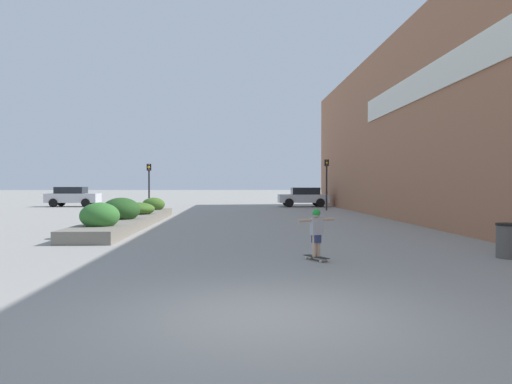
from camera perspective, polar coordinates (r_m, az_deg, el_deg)
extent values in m
plane|color=gray|center=(6.94, 0.57, -14.00)|extent=(300.00, 300.00, 0.00)
cube|color=#9E6647|center=(23.91, 17.74, 7.74)|extent=(0.60, 45.43, 9.30)
cube|color=silver|center=(16.94, 26.24, 15.25)|extent=(0.06, 29.11, 1.20)
cube|color=slate|center=(22.33, -14.03, -3.20)|extent=(1.72, 14.35, 0.40)
ellipsoid|color=#33702D|center=(17.35, -17.43, -2.61)|extent=(1.31, 1.20, 0.89)
ellipsoid|color=#234C1E|center=(20.63, -15.15, -1.97)|extent=(1.49, 1.59, 0.97)
ellipsoid|color=#3D6623|center=(23.77, -13.39, -1.90)|extent=(1.59, 1.52, 0.62)
ellipsoid|color=#3D6623|center=(27.71, -11.63, -1.40)|extent=(1.22, 1.07, 0.75)
cube|color=black|center=(11.84, 6.91, -7.36)|extent=(0.53, 0.77, 0.01)
cylinder|color=beige|center=(12.01, 5.80, -7.52)|extent=(0.07, 0.07, 0.06)
cylinder|color=beige|center=(12.11, 6.40, -7.46)|extent=(0.07, 0.07, 0.06)
cylinder|color=beige|center=(11.59, 7.43, -7.83)|extent=(0.07, 0.07, 0.06)
cylinder|color=beige|center=(11.69, 8.04, -7.76)|extent=(0.07, 0.07, 0.06)
cylinder|color=tan|center=(11.77, 6.67, -6.13)|extent=(0.13, 0.13, 0.51)
cylinder|color=tan|center=(11.84, 7.14, -6.08)|extent=(0.13, 0.13, 0.51)
cube|color=navy|center=(11.78, 6.91, -5.32)|extent=(0.23, 0.22, 0.18)
cube|color=#B2B2B7|center=(11.76, 6.91, -3.91)|extent=(0.32, 0.26, 0.40)
cylinder|color=tan|center=(11.54, 5.62, -3.24)|extent=(0.36, 0.24, 0.07)
cylinder|color=tan|center=(11.95, 8.17, -3.11)|extent=(0.36, 0.24, 0.07)
sphere|color=tan|center=(11.74, 6.92, -2.54)|extent=(0.17, 0.17, 0.17)
sphere|color=green|center=(11.73, 6.92, -2.39)|extent=(0.19, 0.19, 0.19)
cylinder|color=#514C47|center=(13.56, 27.04, -5.09)|extent=(0.63, 0.63, 0.79)
cylinder|color=black|center=(13.53, 27.06, -3.32)|extent=(0.66, 0.66, 0.05)
cube|color=slate|center=(43.79, 16.82, -0.55)|extent=(3.83, 1.87, 0.73)
cube|color=black|center=(43.83, 17.01, 0.32)|extent=(2.11, 1.65, 0.59)
cylinder|color=black|center=(42.58, 15.70, -1.07)|extent=(0.70, 0.22, 0.70)
cylinder|color=black|center=(44.27, 14.98, -1.00)|extent=(0.70, 0.22, 0.70)
cylinder|color=black|center=(43.38, 18.68, -1.05)|extent=(0.70, 0.22, 0.70)
cylinder|color=black|center=(45.04, 17.87, -0.98)|extent=(0.70, 0.22, 0.70)
cube|color=#BCBCC1|center=(39.63, 5.42, -0.73)|extent=(3.92, 1.82, 0.63)
cube|color=black|center=(39.64, 5.65, 0.12)|extent=(2.15, 1.60, 0.54)
cylinder|color=black|center=(38.64, 3.81, -1.24)|extent=(0.69, 0.22, 0.69)
cylinder|color=black|center=(40.35, 3.54, -1.15)|extent=(0.69, 0.22, 0.69)
cylinder|color=black|center=(38.98, 7.37, -1.23)|extent=(0.69, 0.22, 0.69)
cylinder|color=black|center=(40.68, 6.95, -1.14)|extent=(0.69, 0.22, 0.69)
cube|color=#BCBCC1|center=(42.33, -20.17, -0.64)|extent=(4.01, 1.85, 0.72)
cube|color=black|center=(42.37, -20.38, 0.20)|extent=(2.21, 1.63, 0.52)
cylinder|color=black|center=(42.83, -18.22, -1.09)|extent=(0.67, 0.22, 0.67)
cylinder|color=black|center=(41.14, -18.89, -1.18)|extent=(0.67, 0.22, 0.67)
cylinder|color=black|center=(43.57, -21.37, -1.08)|extent=(0.67, 0.22, 0.67)
cylinder|color=black|center=(41.91, -22.15, -1.16)|extent=(0.67, 0.22, 0.67)
cylinder|color=black|center=(33.88, -12.12, 0.13)|extent=(0.11, 0.11, 2.69)
cube|color=black|center=(33.89, -12.13, 2.78)|extent=(0.28, 0.20, 0.45)
sphere|color=#2D2823|center=(33.78, -12.17, 3.04)|extent=(0.15, 0.15, 0.15)
sphere|color=orange|center=(33.77, -12.17, 2.79)|extent=(0.15, 0.15, 0.15)
sphere|color=#2D2823|center=(33.77, -12.17, 2.54)|extent=(0.15, 0.15, 0.15)
cylinder|color=black|center=(34.48, 8.07, 0.44)|extent=(0.11, 0.11, 3.03)
cube|color=black|center=(34.51, 8.07, 3.33)|extent=(0.28, 0.20, 0.45)
sphere|color=#2D2823|center=(34.39, 8.11, 3.58)|extent=(0.15, 0.15, 0.15)
sphere|color=orange|center=(34.39, 8.11, 3.34)|extent=(0.15, 0.15, 0.15)
sphere|color=#2D2823|center=(34.38, 8.11, 3.09)|extent=(0.15, 0.15, 0.15)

